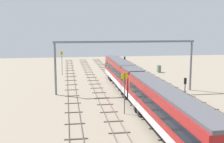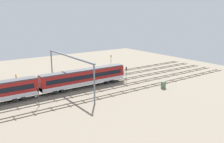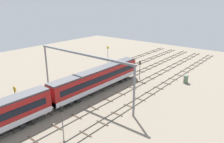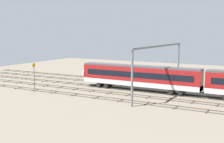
# 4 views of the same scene
# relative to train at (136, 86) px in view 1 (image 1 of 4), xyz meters

# --- Properties ---
(ground_plane) EXTENTS (105.72, 105.72, 0.00)m
(ground_plane) POSITION_rel_train_xyz_m (15.66, 0.00, -2.66)
(ground_plane) COLOR gray
(track_near_foreground) EXTENTS (89.72, 2.40, 0.16)m
(track_near_foreground) POSITION_rel_train_xyz_m (15.66, -9.39, -2.59)
(track_near_foreground) COLOR #59544C
(track_near_foreground) RESTS_ON ground
(track_second_near) EXTENTS (89.72, 2.40, 0.16)m
(track_second_near) POSITION_rel_train_xyz_m (15.66, -4.69, -2.59)
(track_second_near) COLOR #59544C
(track_second_near) RESTS_ON ground
(track_with_train) EXTENTS (89.72, 2.40, 0.16)m
(track_with_train) POSITION_rel_train_xyz_m (15.66, 0.00, -2.59)
(track_with_train) COLOR #59544C
(track_with_train) RESTS_ON ground
(track_second_far) EXTENTS (89.72, 2.40, 0.16)m
(track_second_far) POSITION_rel_train_xyz_m (15.66, 4.69, -2.59)
(track_second_far) COLOR #59544C
(track_second_far) RESTS_ON ground
(track_far_background) EXTENTS (89.72, 2.40, 0.16)m
(track_far_background) POSITION_rel_train_xyz_m (15.66, 9.39, -2.59)
(track_far_background) COLOR #59544C
(track_far_background) RESTS_ON ground
(train) EXTENTS (50.40, 3.24, 4.80)m
(train) POSITION_rel_train_xyz_m (0.00, 0.00, 0.00)
(train) COLOR maroon
(train) RESTS_ON ground
(overhead_gantry) EXTENTS (0.40, 24.53, 9.04)m
(overhead_gantry) POSITION_rel_train_xyz_m (7.63, 0.09, 4.42)
(overhead_gantry) COLOR slate
(overhead_gantry) RESTS_ON ground
(speed_sign_near_foreground) EXTENTS (0.14, 0.97, 5.50)m
(speed_sign_near_foreground) POSITION_rel_train_xyz_m (-4.79, 2.77, 0.94)
(speed_sign_near_foreground) COLOR #4C4C51
(speed_sign_near_foreground) RESTS_ON ground
(speed_sign_mid_trackside) EXTENTS (0.14, 0.81, 5.63)m
(speed_sign_mid_trackside) POSITION_rel_train_xyz_m (28.41, 11.27, 0.86)
(speed_sign_mid_trackside) COLOR #4C4C51
(speed_sign_mid_trackside) RESTS_ON ground
(signal_light_trackside_approach) EXTENTS (0.31, 0.32, 4.22)m
(signal_light_trackside_approach) POSITION_rel_train_xyz_m (-2.80, -6.41, 0.12)
(signal_light_trackside_approach) COLOR #4C4C51
(signal_light_trackside_approach) RESTS_ON ground
(signal_light_trackside_departure) EXTENTS (0.31, 0.32, 4.65)m
(signal_light_trackside_departure) POSITION_rel_train_xyz_m (23.60, -2.97, 0.38)
(signal_light_trackside_departure) COLOR #4C4C51
(signal_light_trackside_departure) RESTS_ON ground
(relay_cabinet) EXTENTS (1.17, 0.70, 1.82)m
(relay_cabinet) POSITION_rel_train_xyz_m (28.33, -12.76, -1.75)
(relay_cabinet) COLOR #597259
(relay_cabinet) RESTS_ON ground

